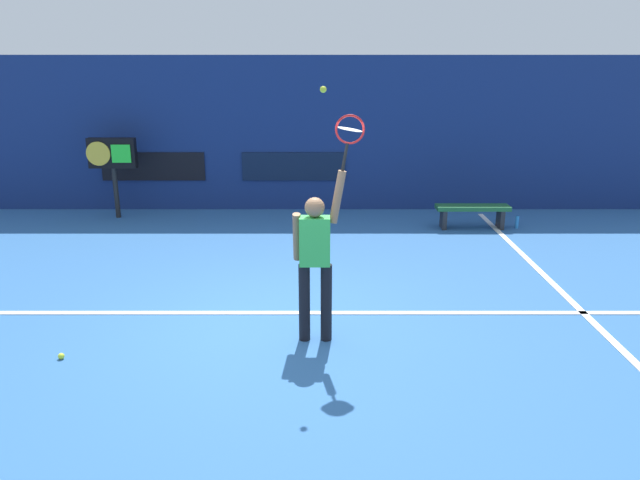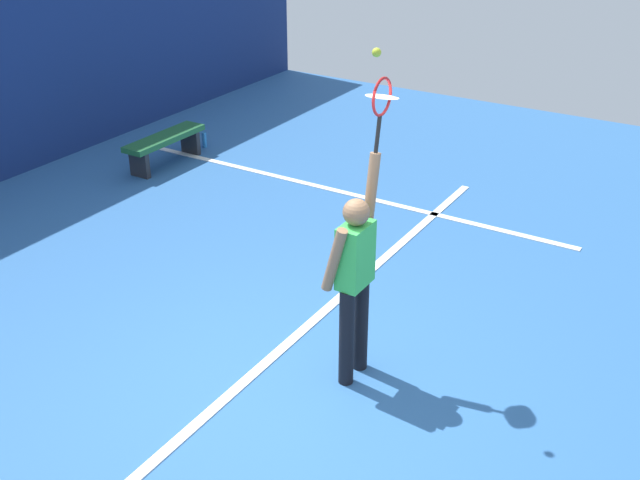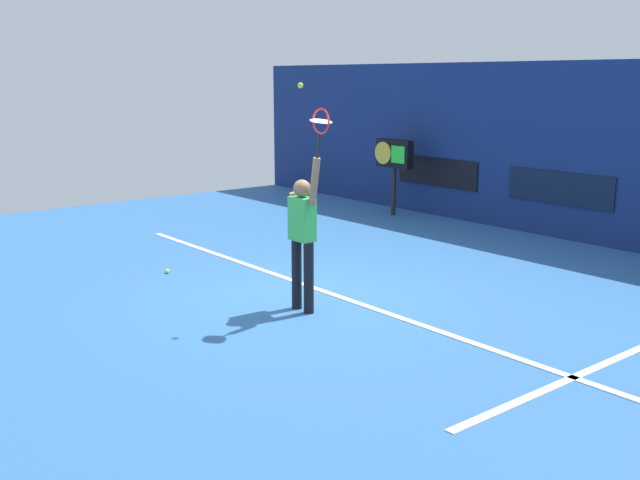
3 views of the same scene
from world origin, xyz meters
The scene contains 13 objects.
ground_plane centered at (0.00, 0.00, 0.00)m, with size 18.00×18.00×0.00m, color #2D609E.
back_wall centered at (0.00, 6.06, 1.61)m, with size 18.00×0.20×3.22m, color navy.
sponsor_banner_center centered at (0.00, 5.94, 0.94)m, with size 2.20×0.03×0.60m, color #0C1933.
sponsor_banner_portside centered at (-3.00, 5.94, 0.94)m, with size 2.20×0.03×0.60m, color black.
court_baseline centered at (0.00, 0.34, 0.01)m, with size 10.00×0.10×0.01m, color white.
court_sideline centered at (3.94, 2.00, 0.01)m, with size 0.10×7.00×0.01m, color white.
tennis_player centered at (0.51, -0.40, 1.01)m, with size 0.59×0.31×1.99m.
tennis_racket centered at (0.87, -0.40, 2.39)m, with size 0.36×0.27×0.62m.
tennis_ball centered at (0.59, -0.49, 2.83)m, with size 0.07×0.07×0.07m, color #CCE033.
scoreboard_clock centered at (-3.61, 5.25, 1.26)m, with size 0.96×0.20×1.63m.
court_bench centered at (3.49, 4.43, 0.34)m, with size 1.40×0.36×0.45m.
water_bottle centered at (4.37, 4.43, 0.12)m, with size 0.07×0.07×0.24m, color #338CD8.
spare_ball centered at (-2.25, -0.88, 0.03)m, with size 0.07×0.07×0.07m, color #CCE033.
Camera 1 is at (0.56, -6.76, 3.12)m, focal length 33.71 mm.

